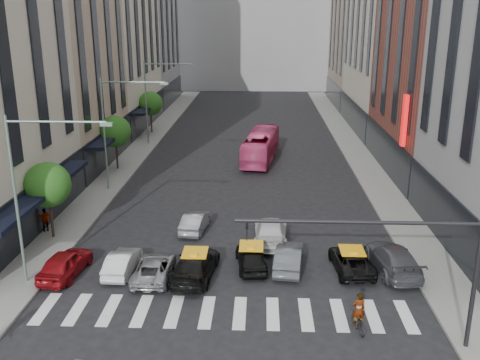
# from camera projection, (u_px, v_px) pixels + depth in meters

# --- Properties ---
(ground) EXTENTS (160.00, 160.00, 0.00)m
(ground) POSITION_uv_depth(u_px,v_px,m) (225.00, 330.00, 24.52)
(ground) COLOR black
(ground) RESTS_ON ground
(sidewalk_left) EXTENTS (3.00, 96.00, 0.15)m
(sidewalk_left) POSITION_uv_depth(u_px,v_px,m) (131.00, 158.00, 53.58)
(sidewalk_left) COLOR slate
(sidewalk_left) RESTS_ON ground
(sidewalk_right) EXTENTS (3.00, 96.00, 0.15)m
(sidewalk_right) POSITION_uv_depth(u_px,v_px,m) (362.00, 161.00, 52.68)
(sidewalk_right) COLOR slate
(sidewalk_right) RESTS_ON ground
(building_left_b) EXTENTS (8.00, 16.00, 24.00)m
(building_left_b) POSITION_uv_depth(u_px,v_px,m) (58.00, 36.00, 48.35)
(building_left_b) COLOR tan
(building_left_b) RESTS_ON ground
(building_left_d) EXTENTS (8.00, 18.00, 30.00)m
(building_left_d) POSITION_uv_depth(u_px,v_px,m) (143.00, 7.00, 82.77)
(building_left_d) COLOR gray
(building_left_d) RESTS_ON ground
(building_right_b) EXTENTS (8.00, 18.00, 26.00)m
(building_right_b) POSITION_uv_depth(u_px,v_px,m) (443.00, 25.00, 45.77)
(building_right_b) COLOR brown
(building_right_b) RESTS_ON ground
(building_right_d) EXTENTS (8.00, 18.00, 28.00)m
(building_right_d) POSITION_uv_depth(u_px,v_px,m) (364.00, 14.00, 81.74)
(building_right_d) COLOR tan
(building_right_d) RESTS_ON ground
(tree_near) EXTENTS (2.88, 2.88, 4.95)m
(tree_near) POSITION_uv_depth(u_px,v_px,m) (48.00, 185.00, 33.44)
(tree_near) COLOR black
(tree_near) RESTS_ON sidewalk_left
(tree_mid) EXTENTS (2.88, 2.88, 4.95)m
(tree_mid) POSITION_uv_depth(u_px,v_px,m) (115.00, 131.00, 48.71)
(tree_mid) COLOR black
(tree_mid) RESTS_ON sidewalk_left
(tree_far) EXTENTS (2.88, 2.88, 4.95)m
(tree_far) POSITION_uv_depth(u_px,v_px,m) (150.00, 104.00, 63.98)
(tree_far) COLOR black
(tree_far) RESTS_ON sidewalk_left
(streetlamp_near) EXTENTS (5.38, 0.25, 9.00)m
(streetlamp_near) POSITION_uv_depth(u_px,v_px,m) (32.00, 179.00, 26.98)
(streetlamp_near) COLOR gray
(streetlamp_near) RESTS_ON sidewalk_left
(streetlamp_mid) EXTENTS (5.38, 0.25, 9.00)m
(streetlamp_mid) POSITION_uv_depth(u_px,v_px,m) (115.00, 120.00, 42.25)
(streetlamp_mid) COLOR gray
(streetlamp_mid) RESTS_ON sidewalk_left
(streetlamp_far) EXTENTS (5.38, 0.25, 9.00)m
(streetlamp_far) POSITION_uv_depth(u_px,v_px,m) (154.00, 92.00, 57.52)
(streetlamp_far) COLOR gray
(streetlamp_far) RESTS_ON sidewalk_left
(traffic_signal) EXTENTS (10.10, 0.20, 6.00)m
(traffic_signal) POSITION_uv_depth(u_px,v_px,m) (410.00, 253.00, 21.94)
(traffic_signal) COLOR black
(traffic_signal) RESTS_ON ground
(liberty_sign) EXTENTS (0.30, 0.70, 4.00)m
(liberty_sign) POSITION_uv_depth(u_px,v_px,m) (404.00, 121.00, 41.34)
(liberty_sign) COLOR red
(liberty_sign) RESTS_ON ground
(car_red) EXTENTS (2.18, 4.43, 1.45)m
(car_red) POSITION_uv_depth(u_px,v_px,m) (65.00, 263.00, 29.46)
(car_red) COLOR maroon
(car_red) RESTS_ON ground
(car_white_front) EXTENTS (1.45, 3.84, 1.25)m
(car_white_front) POSITION_uv_depth(u_px,v_px,m) (122.00, 262.00, 29.82)
(car_white_front) COLOR silver
(car_white_front) RESTS_ON ground
(car_silver) EXTENTS (2.01, 4.29, 1.19)m
(car_silver) POSITION_uv_depth(u_px,v_px,m) (154.00, 268.00, 29.22)
(car_silver) COLOR gray
(car_silver) RESTS_ON ground
(taxi_left) EXTENTS (2.56, 5.23, 1.46)m
(taxi_left) POSITION_uv_depth(u_px,v_px,m) (195.00, 265.00, 29.25)
(taxi_left) COLOR black
(taxi_left) RESTS_ON ground
(taxi_center) EXTENTS (2.09, 4.10, 1.34)m
(taxi_center) POSITION_uv_depth(u_px,v_px,m) (251.00, 257.00, 30.36)
(taxi_center) COLOR black
(taxi_center) RESTS_ON ground
(car_grey_mid) EXTENTS (1.95, 4.34, 1.38)m
(car_grey_mid) POSITION_uv_depth(u_px,v_px,m) (289.00, 257.00, 30.29)
(car_grey_mid) COLOR #43474B
(car_grey_mid) RESTS_ON ground
(taxi_right) EXTENTS (2.35, 4.48, 1.20)m
(taxi_right) POSITION_uv_depth(u_px,v_px,m) (351.00, 261.00, 30.08)
(taxi_right) COLOR black
(taxi_right) RESTS_ON ground
(car_grey_curb) EXTENTS (2.70, 5.41, 1.51)m
(car_grey_curb) POSITION_uv_depth(u_px,v_px,m) (393.00, 259.00, 29.96)
(car_grey_curb) COLOR #424349
(car_grey_curb) RESTS_ON ground
(car_row2_left) EXTENTS (1.84, 4.06, 1.29)m
(car_row2_left) POSITION_uv_depth(u_px,v_px,m) (195.00, 221.00, 35.63)
(car_row2_left) COLOR gray
(car_row2_left) RESTS_ON ground
(car_row2_right) EXTENTS (2.16, 5.07, 1.46)m
(car_row2_right) POSITION_uv_depth(u_px,v_px,m) (271.00, 231.00, 33.83)
(car_row2_right) COLOR silver
(car_row2_right) RESTS_ON ground
(bus) EXTENTS (3.84, 10.68, 2.91)m
(bus) POSITION_uv_depth(u_px,v_px,m) (261.00, 146.00, 52.58)
(bus) COLOR #D13D73
(bus) RESTS_ON ground
(motorcycle) EXTENTS (0.88, 1.70, 0.85)m
(motorcycle) POSITION_uv_depth(u_px,v_px,m) (358.00, 322.00, 24.38)
(motorcycle) COLOR black
(motorcycle) RESTS_ON ground
(rider) EXTENTS (0.67, 0.51, 1.66)m
(rider) POSITION_uv_depth(u_px,v_px,m) (360.00, 298.00, 24.01)
(rider) COLOR gray
(rider) RESTS_ON motorcycle
(pedestrian_far) EXTENTS (1.00, 0.78, 1.59)m
(pedestrian_far) POSITION_uv_depth(u_px,v_px,m) (45.00, 220.00, 35.10)
(pedestrian_far) COLOR gray
(pedestrian_far) RESTS_ON sidewalk_left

